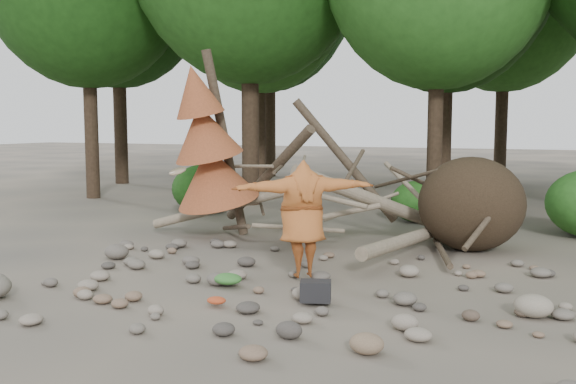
% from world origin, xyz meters
% --- Properties ---
extents(ground, '(120.00, 120.00, 0.00)m').
position_xyz_m(ground, '(0.00, 0.00, 0.00)').
color(ground, '#514C44').
rests_on(ground, ground).
extents(deadfall_pile, '(8.55, 5.24, 3.30)m').
position_xyz_m(deadfall_pile, '(2.02, 4.24, 0.95)').
color(deadfall_pile, '#332619').
rests_on(deadfall_pile, ground).
extents(dead_conifer, '(2.06, 2.16, 4.35)m').
position_xyz_m(dead_conifer, '(-3.12, 3.37, 2.11)').
color(dead_conifer, '#4C3F30').
rests_on(dead_conifer, ground).
extents(bush_left, '(1.80, 1.80, 1.44)m').
position_xyz_m(bush_left, '(-5.50, 7.20, 0.72)').
color(bush_left, '#1B4813').
rests_on(bush_left, ground).
extents(bush_mid, '(1.40, 1.40, 1.12)m').
position_xyz_m(bush_mid, '(0.80, 7.80, 0.56)').
color(bush_mid, '#245C1A').
rests_on(bush_mid, ground).
extents(frisbee_thrower, '(3.48, 1.93, 1.98)m').
position_xyz_m(frisbee_thrower, '(0.27, 0.56, 1.07)').
color(frisbee_thrower, '#B05C27').
rests_on(frisbee_thrower, ground).
extents(backpack, '(0.52, 0.42, 0.30)m').
position_xyz_m(backpack, '(0.97, -0.73, 0.15)').
color(backpack, black).
rests_on(backpack, ground).
extents(cloth_green, '(0.48, 0.40, 0.18)m').
position_xyz_m(cloth_green, '(-0.70, -0.31, 0.09)').
color(cloth_green, '#33712D').
rests_on(cloth_green, ground).
extents(cloth_orange, '(0.29, 0.24, 0.10)m').
position_xyz_m(cloth_orange, '(-0.32, -1.40, 0.05)').
color(cloth_orange, '#B13F1E').
rests_on(cloth_orange, ground).
extents(boulder_front_right, '(0.41, 0.37, 0.25)m').
position_xyz_m(boulder_front_right, '(2.21, -2.40, 0.12)').
color(boulder_front_right, '#816851').
rests_on(boulder_front_right, ground).
extents(boulder_mid_right, '(0.53, 0.48, 0.32)m').
position_xyz_m(boulder_mid_right, '(3.97, -0.15, 0.16)').
color(boulder_mid_right, gray).
rests_on(boulder_mid_right, ground).
extents(boulder_mid_left, '(0.49, 0.44, 0.29)m').
position_xyz_m(boulder_mid_left, '(-3.75, 0.79, 0.15)').
color(boulder_mid_left, '#635C53').
rests_on(boulder_mid_left, ground).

